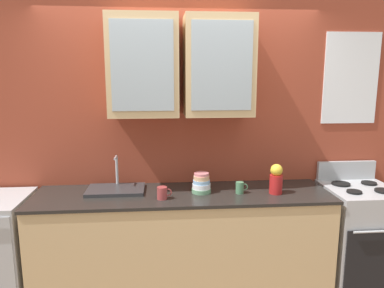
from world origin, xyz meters
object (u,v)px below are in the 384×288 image
cup_near_bowls (240,188)px  stove_range (357,235)px  sink_faucet (116,189)px  vase (276,179)px  bowl_stack (201,183)px  cup_near_sink (162,193)px

cup_near_bowls → stove_range: bearing=2.1°
sink_faucet → vase: bearing=-7.2°
sink_faucet → bowl_stack: (0.74, -0.09, 0.06)m
stove_range → sink_faucet: sink_faucet is taller
stove_range → sink_faucet: 2.25m
cup_near_sink → cup_near_bowls: bearing=8.0°
stove_range → sink_faucet: (-2.20, 0.10, 0.47)m
stove_range → cup_near_sink: stove_range is taller
vase → stove_range: bearing=5.1°
vase → cup_near_sink: bearing=-176.4°
sink_faucet → stove_range: bearing=-2.6°
bowl_stack → vase: size_ratio=0.68×
sink_faucet → bowl_stack: size_ratio=2.82×
sink_faucet → bowl_stack: sink_faucet is taller
vase → cup_near_bowls: vase is taller
cup_near_sink → cup_near_bowls: (0.67, 0.09, -0.00)m
stove_range → bowl_stack: 1.55m
stove_range → cup_near_bowls: (-1.12, -0.04, 0.50)m
bowl_stack → stove_range: bearing=-0.4°
stove_range → sink_faucet: bearing=177.4°
cup_near_sink → cup_near_bowls: cup_near_sink is taller
sink_faucet → cup_near_bowls: sink_faucet is taller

